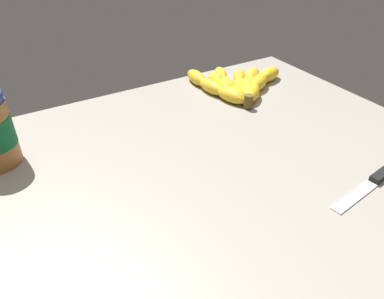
# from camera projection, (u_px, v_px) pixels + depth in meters

# --- Properties ---
(ground_plane) EXTENTS (0.91, 0.72, 0.04)m
(ground_plane) POSITION_uv_depth(u_px,v_px,m) (212.00, 171.00, 0.67)
(ground_plane) COLOR gray
(banana_bunch) EXTENTS (0.23, 0.23, 0.04)m
(banana_bunch) POSITION_uv_depth(u_px,v_px,m) (237.00, 85.00, 0.89)
(banana_bunch) COLOR yellow
(banana_bunch) RESTS_ON ground_plane
(butter_knife) EXTENTS (0.18, 0.04, 0.01)m
(butter_knife) POSITION_uv_depth(u_px,v_px,m) (372.00, 182.00, 0.60)
(butter_knife) COLOR silver
(butter_knife) RESTS_ON ground_plane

